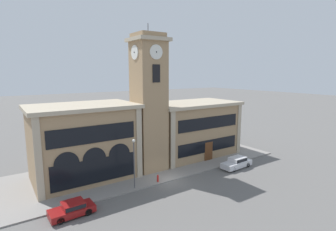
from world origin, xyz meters
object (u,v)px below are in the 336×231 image
at_px(fire_hydrant, 158,178).
at_px(street_lamp, 134,156).
at_px(parked_car_mid, 237,162).
at_px(parked_car_near, 72,209).

bearing_deg(fire_hydrant, street_lamp, -179.63).
bearing_deg(street_lamp, parked_car_mid, -6.87).
xyz_separation_m(parked_car_mid, fire_hydrant, (-11.81, 1.82, -0.21)).
bearing_deg(parked_car_mid, parked_car_near, -2.72).
distance_m(parked_car_near, fire_hydrant, 10.58).
bearing_deg(parked_car_near, fire_hydrant, -172.81).
relative_size(parked_car_mid, fire_hydrant, 5.54).
height_order(parked_car_near, street_lamp, street_lamp).
bearing_deg(parked_car_near, street_lamp, -168.87).
relative_size(parked_car_near, fire_hydrant, 4.70).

